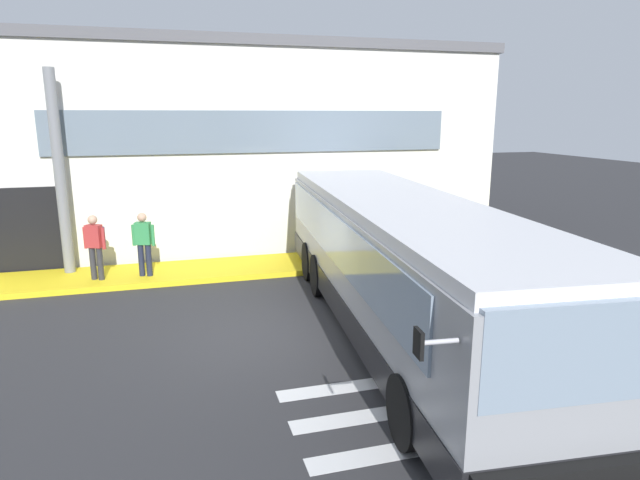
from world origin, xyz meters
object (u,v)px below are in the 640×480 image
(passenger_near_column, at_px, (95,243))
(entry_support_column, at_px, (60,174))
(bus_main_foreground, at_px, (400,267))
(passenger_by_doorway, at_px, (144,241))

(passenger_near_column, bearing_deg, entry_support_column, 131.59)
(entry_support_column, relative_size, passenger_near_column, 3.16)
(bus_main_foreground, xyz_separation_m, passenger_near_column, (-6.20, 4.89, -0.22))
(bus_main_foreground, bearing_deg, passenger_near_column, 141.72)
(entry_support_column, relative_size, passenger_by_doorway, 3.16)
(entry_support_column, xyz_separation_m, passenger_near_column, (0.81, -0.92, -1.68))
(bus_main_foreground, xyz_separation_m, passenger_by_doorway, (-5.03, 4.88, -0.26))
(bus_main_foreground, distance_m, passenger_near_column, 7.90)
(entry_support_column, height_order, passenger_near_column, entry_support_column)
(bus_main_foreground, bearing_deg, entry_support_column, 140.36)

